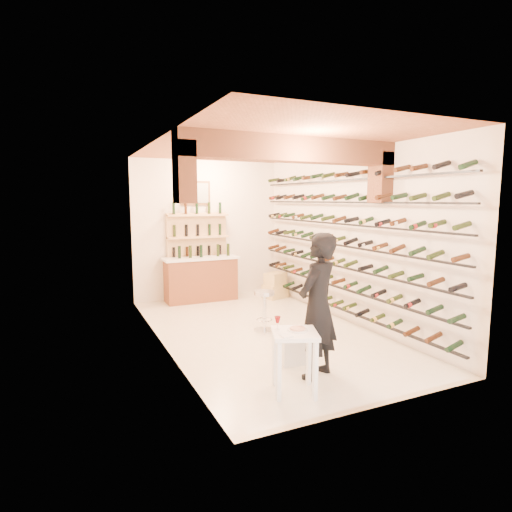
{
  "coord_description": "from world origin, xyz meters",
  "views": [
    {
      "loc": [
        -3.12,
        -6.45,
        2.29
      ],
      "look_at": [
        0.0,
        0.3,
        1.3
      ],
      "focal_mm": 29.52,
      "sensor_mm": 36.0,
      "label": 1
    }
  ],
  "objects_px": {
    "crate_lower": "(275,291)",
    "wine_rack": "(337,240)",
    "back_counter": "(201,278)",
    "chrome_barstool": "(264,308)",
    "person": "(318,306)",
    "tasting_table": "(294,343)",
    "white_stool": "(291,347)"
  },
  "relations": [
    {
      "from": "person",
      "to": "crate_lower",
      "type": "xyz_separation_m",
      "value": [
        1.56,
        4.18,
        -0.78
      ]
    },
    {
      "from": "tasting_table",
      "to": "chrome_barstool",
      "type": "distance_m",
      "value": 2.41
    },
    {
      "from": "wine_rack",
      "to": "white_stool",
      "type": "xyz_separation_m",
      "value": [
        -1.79,
        -1.45,
        -1.32
      ]
    },
    {
      "from": "wine_rack",
      "to": "crate_lower",
      "type": "height_order",
      "value": "wine_rack"
    },
    {
      "from": "back_counter",
      "to": "crate_lower",
      "type": "distance_m",
      "value": 1.77
    },
    {
      "from": "back_counter",
      "to": "chrome_barstool",
      "type": "bearing_deg",
      "value": -83.02
    },
    {
      "from": "person",
      "to": "crate_lower",
      "type": "bearing_deg",
      "value": -139.17
    },
    {
      "from": "white_stool",
      "to": "wine_rack",
      "type": "bearing_deg",
      "value": 38.98
    },
    {
      "from": "wine_rack",
      "to": "white_stool",
      "type": "distance_m",
      "value": 2.65
    },
    {
      "from": "wine_rack",
      "to": "chrome_barstool",
      "type": "xyz_separation_m",
      "value": [
        -1.51,
        0.0,
        -1.13
      ]
    },
    {
      "from": "back_counter",
      "to": "chrome_barstool",
      "type": "relative_size",
      "value": 2.37
    },
    {
      "from": "wine_rack",
      "to": "back_counter",
      "type": "relative_size",
      "value": 3.35
    },
    {
      "from": "white_stool",
      "to": "crate_lower",
      "type": "distance_m",
      "value": 3.97
    },
    {
      "from": "wine_rack",
      "to": "tasting_table",
      "type": "height_order",
      "value": "wine_rack"
    },
    {
      "from": "back_counter",
      "to": "white_stool",
      "type": "distance_m",
      "value": 4.11
    },
    {
      "from": "back_counter",
      "to": "crate_lower",
      "type": "relative_size",
      "value": 3.17
    },
    {
      "from": "wine_rack",
      "to": "back_counter",
      "type": "height_order",
      "value": "wine_rack"
    },
    {
      "from": "wine_rack",
      "to": "crate_lower",
      "type": "bearing_deg",
      "value": 94.34
    },
    {
      "from": "wine_rack",
      "to": "white_stool",
      "type": "relative_size",
      "value": 12.49
    },
    {
      "from": "crate_lower",
      "to": "tasting_table",
      "type": "bearing_deg",
      "value": -114.79
    },
    {
      "from": "white_stool",
      "to": "person",
      "type": "xyz_separation_m",
      "value": [
        0.06,
        -0.56,
        0.72
      ]
    },
    {
      "from": "chrome_barstool",
      "to": "crate_lower",
      "type": "height_order",
      "value": "chrome_barstool"
    },
    {
      "from": "back_counter",
      "to": "person",
      "type": "xyz_separation_m",
      "value": [
        0.11,
        -4.66,
        0.41
      ]
    },
    {
      "from": "tasting_table",
      "to": "wine_rack",
      "type": "bearing_deg",
      "value": 67.66
    },
    {
      "from": "wine_rack",
      "to": "chrome_barstool",
      "type": "relative_size",
      "value": 7.94
    },
    {
      "from": "white_stool",
      "to": "chrome_barstool",
      "type": "bearing_deg",
      "value": 78.99
    },
    {
      "from": "back_counter",
      "to": "person",
      "type": "height_order",
      "value": "person"
    },
    {
      "from": "wine_rack",
      "to": "person",
      "type": "height_order",
      "value": "wine_rack"
    },
    {
      "from": "back_counter",
      "to": "person",
      "type": "bearing_deg",
      "value": -88.68
    },
    {
      "from": "wine_rack",
      "to": "person",
      "type": "xyz_separation_m",
      "value": [
        -1.72,
        -2.01,
        -0.6
      ]
    },
    {
      "from": "crate_lower",
      "to": "wine_rack",
      "type": "bearing_deg",
      "value": -85.66
    },
    {
      "from": "white_stool",
      "to": "chrome_barstool",
      "type": "xyz_separation_m",
      "value": [
        0.28,
        1.45,
        0.19
      ]
    }
  ]
}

